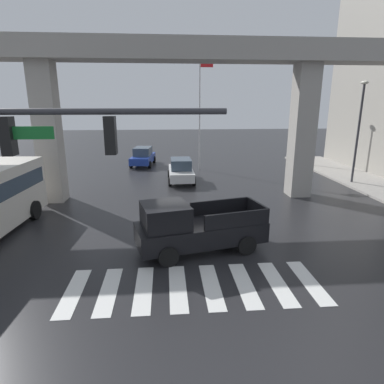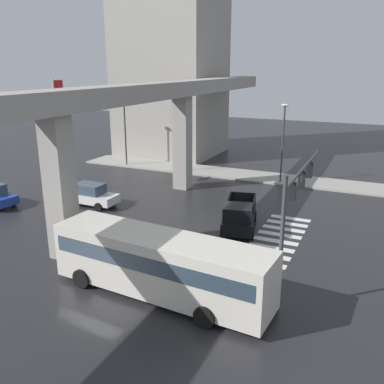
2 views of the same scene
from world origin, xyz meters
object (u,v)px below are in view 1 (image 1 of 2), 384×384
street_lamp_far_north (317,117)px  flagpole (201,106)px  pickup_truck (194,228)px  sedan_white (181,170)px  sedan_blue (143,156)px  street_lamp_mid_block (360,121)px

street_lamp_far_north → flagpole: flagpole is taller
pickup_truck → sedan_white: 12.14m
sedan_white → flagpole: 6.73m
pickup_truck → sedan_blue: (-3.20, 19.06, -0.14)m
street_lamp_mid_block → flagpole: size_ratio=0.76×
sedan_blue → sedan_white: same height
pickup_truck → flagpole: size_ratio=0.57×
street_lamp_mid_block → sedan_blue: bearing=151.1°
sedan_white → street_lamp_mid_block: (12.53, -1.81, 3.70)m
flagpole → street_lamp_far_north: bearing=2.7°
street_lamp_far_north → pickup_truck: bearing=-126.5°
pickup_truck → sedan_white: bearing=89.6°
sedan_blue → flagpole: size_ratio=0.47×
sedan_blue → pickup_truck: bearing=-80.5°
pickup_truck → sedan_blue: 19.33m
pickup_truck → sedan_white: (0.09, 12.14, -0.14)m
sedan_white → pickup_truck: bearing=-90.4°
sedan_blue → street_lamp_mid_block: 18.44m
sedan_white → street_lamp_mid_block: size_ratio=0.60×
street_lamp_mid_block → street_lamp_far_north: same height
sedan_white → street_lamp_far_north: (12.53, 4.93, 3.70)m
pickup_truck → flagpole: 17.30m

